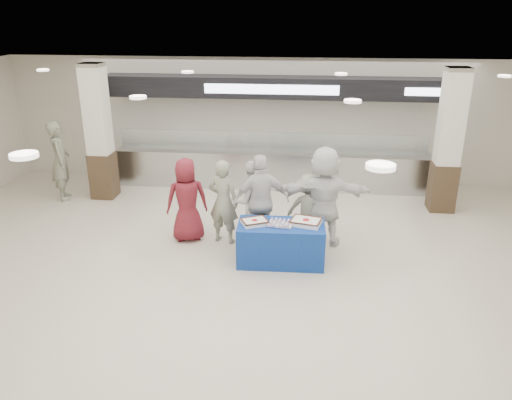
# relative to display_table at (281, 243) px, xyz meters

# --- Properties ---
(ground) EXTENTS (14.00, 14.00, 0.00)m
(ground) POSITION_rel_display_table_xyz_m (-0.50, -1.25, -0.38)
(ground) COLOR beige
(ground) RESTS_ON ground
(serving_line) EXTENTS (8.70, 0.85, 2.80)m
(serving_line) POSITION_rel_display_table_xyz_m (-0.50, 4.15, 0.78)
(serving_line) COLOR #B4B6BB
(serving_line) RESTS_ON ground
(column_left) EXTENTS (0.55, 0.55, 3.20)m
(column_left) POSITION_rel_display_table_xyz_m (-4.50, 2.95, 1.15)
(column_left) COLOR #362618
(column_left) RESTS_ON ground
(column_right) EXTENTS (0.55, 0.55, 3.20)m
(column_right) POSITION_rel_display_table_xyz_m (3.50, 2.95, 1.15)
(column_right) COLOR #362618
(column_right) RESTS_ON ground
(display_table) EXTENTS (1.57, 0.82, 0.75)m
(display_table) POSITION_rel_display_table_xyz_m (0.00, 0.00, 0.00)
(display_table) COLOR #153E96
(display_table) RESTS_ON ground
(sheet_cake_left) EXTENTS (0.54, 0.50, 0.09)m
(sheet_cake_left) POSITION_rel_display_table_xyz_m (-0.47, -0.04, 0.42)
(sheet_cake_left) COLOR white
(sheet_cake_left) RESTS_ON display_table
(sheet_cake_right) EXTENTS (0.60, 0.51, 0.11)m
(sheet_cake_right) POSITION_rel_display_table_xyz_m (0.44, 0.05, 0.43)
(sheet_cake_right) COLOR white
(sheet_cake_right) RESTS_ON display_table
(cupcake_tray) EXTENTS (0.41, 0.32, 0.06)m
(cupcake_tray) POSITION_rel_display_table_xyz_m (-0.00, -0.03, 0.41)
(cupcake_tray) COLOR silver
(cupcake_tray) RESTS_ON display_table
(civilian_maroon) EXTENTS (0.95, 0.77, 1.68)m
(civilian_maroon) POSITION_rel_display_table_xyz_m (-1.90, 0.77, 0.46)
(civilian_maroon) COLOR maroon
(civilian_maroon) RESTS_ON ground
(soldier_a) EXTENTS (0.70, 0.55, 1.69)m
(soldier_a) POSITION_rel_display_table_xyz_m (-1.17, 0.75, 0.47)
(soldier_a) COLOR gray
(soldier_a) RESTS_ON ground
(chef_tall) EXTENTS (0.96, 0.84, 1.66)m
(chef_tall) POSITION_rel_display_table_xyz_m (-0.62, 0.84, 0.46)
(chef_tall) COLOR silver
(chef_tall) RESTS_ON ground
(chef_short) EXTENTS (1.16, 0.73, 1.84)m
(chef_short) POSITION_rel_display_table_xyz_m (-0.42, 0.64, 0.55)
(chef_short) COLOR silver
(chef_short) RESTS_ON ground
(soldier_b) EXTENTS (1.03, 0.80, 1.40)m
(soldier_b) POSITION_rel_display_table_xyz_m (0.48, 0.91, 0.33)
(soldier_b) COLOR gray
(soldier_b) RESTS_ON ground
(civilian_white) EXTENTS (1.87, 0.71, 1.98)m
(civilian_white) POSITION_rel_display_table_xyz_m (0.76, 0.86, 0.61)
(civilian_white) COLOR white
(civilian_white) RESTS_ON ground
(soldier_bg) EXTENTS (0.70, 0.82, 1.91)m
(soldier_bg) POSITION_rel_display_table_xyz_m (-5.43, 2.71, 0.58)
(soldier_bg) COLOR gray
(soldier_bg) RESTS_ON ground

